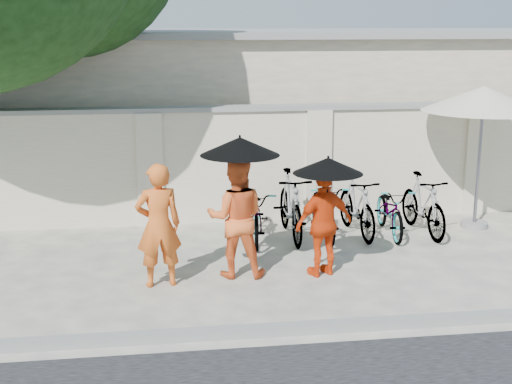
{
  "coord_description": "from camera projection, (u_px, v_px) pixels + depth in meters",
  "views": [
    {
      "loc": [
        -0.86,
        -9.24,
        3.56
      ],
      "look_at": [
        0.55,
        0.8,
        1.1
      ],
      "focal_mm": 50.0,
      "sensor_mm": 36.0,
      "label": 1
    }
  ],
  "objects": [
    {
      "name": "monk_right",
      "position": [
        324.0,
        224.0,
        10.04
      ],
      "size": [
        0.96,
        0.64,
        1.52
      ],
      "primitive_type": "imported",
      "rotation": [
        0.0,
        0.0,
        3.48
      ],
      "color": "red",
      "rests_on": "ground"
    },
    {
      "name": "kerb",
      "position": [
        239.0,
        332.0,
        8.2
      ],
      "size": [
        40.0,
        0.16,
        0.12
      ],
      "primitive_type": "cube",
      "color": "gray",
      "rests_on": "ground"
    },
    {
      "name": "parasol_center",
      "position": [
        240.0,
        146.0,
        9.68
      ],
      "size": [
        1.1,
        1.1,
        1.04
      ],
      "color": "black",
      "rests_on": "ground"
    },
    {
      "name": "bike_0",
      "position": [
        257.0,
        214.0,
        11.7
      ],
      "size": [
        0.8,
        1.76,
        0.89
      ],
      "primitive_type": "imported",
      "rotation": [
        0.0,
        0.0,
        -0.13
      ],
      "color": "slate",
      "rests_on": "ground"
    },
    {
      "name": "compound_wall",
      "position": [
        262.0,
        165.0,
        12.82
      ],
      "size": [
        20.0,
        0.3,
        2.0
      ],
      "primitive_type": "cube",
      "color": "beige",
      "rests_on": "ground"
    },
    {
      "name": "bike_5",
      "position": [
        423.0,
        204.0,
        12.05
      ],
      "size": [
        0.6,
        1.73,
        1.02
      ],
      "primitive_type": "imported",
      "rotation": [
        0.0,
        0.0,
        0.07
      ],
      "color": "slate",
      "rests_on": "ground"
    },
    {
      "name": "bike_1",
      "position": [
        291.0,
        205.0,
        11.78
      ],
      "size": [
        0.53,
        1.88,
        1.13
      ],
      "primitive_type": "imported",
      "rotation": [
        0.0,
        0.0,
        -0.0
      ],
      "color": "slate",
      "rests_on": "ground"
    },
    {
      "name": "monk_center",
      "position": [
        236.0,
        218.0,
        9.99
      ],
      "size": [
        0.91,
        0.75,
        1.71
      ],
      "primitive_type": "imported",
      "rotation": [
        0.0,
        0.0,
        3.01
      ],
      "color": "orange",
      "rests_on": "ground"
    },
    {
      "name": "patio_umbrella",
      "position": [
        483.0,
        100.0,
        12.02
      ],
      "size": [
        2.1,
        2.1,
        2.47
      ],
      "rotation": [
        0.0,
        0.0,
        -0.02
      ],
      "color": "gray",
      "rests_on": "ground"
    },
    {
      "name": "bike_2",
      "position": [
        324.0,
        209.0,
        11.9
      ],
      "size": [
        0.68,
        1.81,
        0.94
      ],
      "primitive_type": "imported",
      "rotation": [
        0.0,
        0.0,
        -0.03
      ],
      "color": "slate",
      "rests_on": "ground"
    },
    {
      "name": "parasol_right",
      "position": [
        328.0,
        166.0,
        9.76
      ],
      "size": [
        0.97,
        0.97,
        0.86
      ],
      "color": "black",
      "rests_on": "ground"
    },
    {
      "name": "bike_4",
      "position": [
        390.0,
        210.0,
        12.0
      ],
      "size": [
        0.67,
        1.66,
        0.85
      ],
      "primitive_type": "imported",
      "rotation": [
        0.0,
        0.0,
        -0.07
      ],
      "color": "slate",
      "rests_on": "ground"
    },
    {
      "name": "bike_3",
      "position": [
        357.0,
        206.0,
        11.97
      ],
      "size": [
        0.6,
        1.75,
        1.03
      ],
      "primitive_type": "imported",
      "rotation": [
        0.0,
        0.0,
        0.07
      ],
      "color": "slate",
      "rests_on": "ground"
    },
    {
      "name": "ground",
      "position": [
        225.0,
        284.0,
        9.85
      ],
      "size": [
        80.0,
        80.0,
        0.0
      ],
      "primitive_type": "plane",
      "color": "beige"
    },
    {
      "name": "monk_left",
      "position": [
        158.0,
        225.0,
        9.61
      ],
      "size": [
        0.68,
        0.5,
        1.71
      ],
      "primitive_type": "imported",
      "rotation": [
        0.0,
        0.0,
        3.3
      ],
      "color": "#D75C1E",
      "rests_on": "ground"
    },
    {
      "name": "building_behind",
      "position": [
        281.0,
        106.0,
        16.47
      ],
      "size": [
        14.0,
        6.0,
        3.2
      ],
      "primitive_type": "cube",
      "color": "beige",
      "rests_on": "ground"
    }
  ]
}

